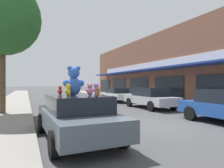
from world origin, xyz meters
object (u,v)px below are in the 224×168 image
plush_art_car (77,116)px  teddy_bear_brown (97,92)px  teddy_bear_yellow (68,90)px  parked_car_far_center (150,97)px  teddy_bear_pink (90,90)px  teddy_bear_purple (96,89)px  teddy_bear_giant (74,81)px  teddy_bear_teal (71,90)px  teddy_bear_red (60,90)px  parked_car_far_right (117,94)px  street_tree (2,18)px

plush_art_car → teddy_bear_brown: size_ratio=15.74×
teddy_bear_yellow → parked_car_far_center: teddy_bear_yellow is taller
teddy_bear_pink → teddy_bear_brown: size_ratio=1.35×
teddy_bear_purple → teddy_bear_pink: teddy_bear_pink is taller
teddy_bear_giant → teddy_bear_pink: bearing=163.4°
teddy_bear_giant → parked_car_far_center: (6.75, 5.88, -1.05)m
plush_art_car → teddy_bear_brown: (0.36, -0.94, 0.77)m
teddy_bear_brown → parked_car_far_center: bearing=-147.9°
teddy_bear_purple → teddy_bear_yellow: teddy_bear_purple is taller
teddy_bear_teal → teddy_bear_brown: bearing=152.4°
parked_car_far_center → teddy_bear_red: bearing=-143.3°
teddy_bear_purple → teddy_bear_yellow: bearing=32.9°
teddy_bear_purple → parked_car_far_right: (5.94, 11.31, -0.84)m
plush_art_car → parked_car_far_center: size_ratio=0.95×
plush_art_car → teddy_bear_pink: 0.93m
teddy_bear_giant → parked_car_far_center: size_ratio=0.20×
teddy_bear_purple → teddy_bear_pink: (-0.34, -0.40, 0.00)m
plush_art_car → parked_car_far_right: (6.63, 11.45, -0.03)m
teddy_bear_red → teddy_bear_teal: (0.30, -0.38, 0.02)m
parked_car_far_right → teddy_bear_brown: bearing=-116.9°
parked_car_far_center → teddy_bear_giant: bearing=-138.9°
teddy_bear_teal → teddy_bear_brown: teddy_bear_teal is taller
teddy_bear_purple → plush_art_car: bearing=19.5°
teddy_bear_pink → teddy_bear_yellow: bearing=28.3°
teddy_bear_red → teddy_bear_pink: (0.78, -0.77, 0.04)m
teddy_bear_purple → street_tree: (-3.35, 6.13, 3.79)m
plush_art_car → street_tree: bearing=111.0°
teddy_bear_teal → parked_car_far_center: bearing=-102.3°
teddy_bear_red → street_tree: bearing=-103.1°
teddy_bear_giant → teddy_bear_purple: bearing=-161.8°
teddy_bear_giant → parked_car_far_center: teddy_bear_giant is taller
teddy_bear_red → plush_art_car: bearing=95.5°
teddy_bear_pink → teddy_bear_giant: bearing=3.7°
parked_car_far_center → street_tree: street_tree is taller
parked_car_far_right → street_tree: size_ratio=0.58×
street_tree → teddy_bear_brown: bearing=-67.3°
teddy_bear_red → parked_car_far_center: bearing=-177.6°
teddy_bear_giant → teddy_bear_teal: teddy_bear_giant is taller
teddy_bear_giant → teddy_bear_purple: (0.81, 0.24, -0.26)m
teddy_bear_pink → parked_car_far_right: (6.28, 11.71, -0.84)m
plush_art_car → street_tree: 8.22m
teddy_bear_red → teddy_bear_yellow: bearing=62.0°
teddy_bear_purple → parked_car_far_right: 12.81m
teddy_bear_yellow → teddy_bear_pink: (0.69, 0.08, 0.01)m
teddy_bear_purple → parked_car_far_right: bearing=-109.6°
teddy_bear_teal → teddy_bear_brown: size_ratio=1.16×
plush_art_car → teddy_bear_purple: bearing=9.5°
teddy_bear_yellow → teddy_bear_brown: teddy_bear_yellow is taller
teddy_bear_pink → street_tree: (-3.01, 6.53, 3.79)m
teddy_bear_purple → street_tree: bearing=-53.3°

